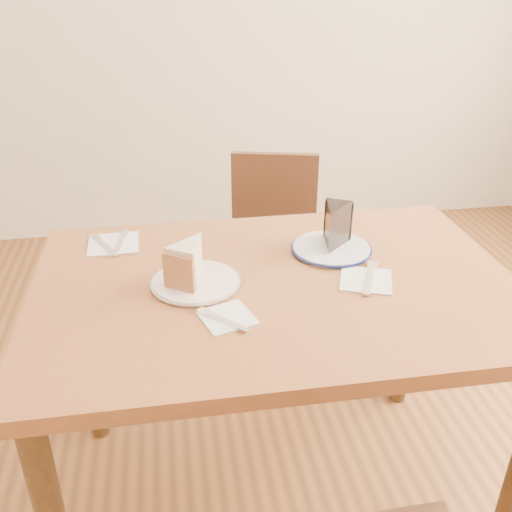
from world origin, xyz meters
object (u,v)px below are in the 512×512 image
(chair_far, at_px, (272,251))
(plate_cream, at_px, (196,282))
(plate_navy, at_px, (331,249))
(table, at_px, (276,315))
(carrot_cake, at_px, (191,262))
(chocolate_cake, at_px, (334,228))

(chair_far, relative_size, plate_cream, 3.82)
(chair_far, relative_size, plate_navy, 3.81)
(table, relative_size, plate_navy, 5.70)
(table, distance_m, carrot_cake, 0.26)
(table, height_order, carrot_cake, carrot_cake)
(chair_far, bearing_deg, chocolate_cake, 109.25)
(table, height_order, plate_cream, plate_cream)
(chair_far, xyz_separation_m, carrot_cake, (-0.34, -0.71, 0.36))
(carrot_cake, height_order, chocolate_cake, chocolate_cake)
(table, xyz_separation_m, plate_cream, (-0.20, 0.02, 0.10))
(table, bearing_deg, chair_far, 79.84)
(plate_cream, distance_m, chocolate_cake, 0.41)
(chair_far, height_order, plate_cream, chair_far)
(chocolate_cake, bearing_deg, plate_navy, 67.41)
(plate_navy, bearing_deg, chocolate_cake, 39.28)
(plate_cream, bearing_deg, carrot_cake, 119.14)
(table, height_order, chocolate_cake, chocolate_cake)
(carrot_cake, bearing_deg, chocolate_cake, 48.87)
(plate_cream, bearing_deg, chocolate_cake, 18.31)
(chair_far, relative_size, carrot_cake, 7.29)
(chocolate_cake, bearing_deg, chair_far, -56.74)
(carrot_cake, bearing_deg, chair_far, 97.05)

